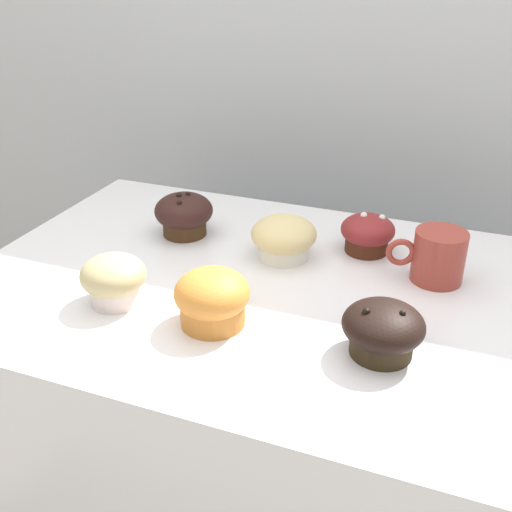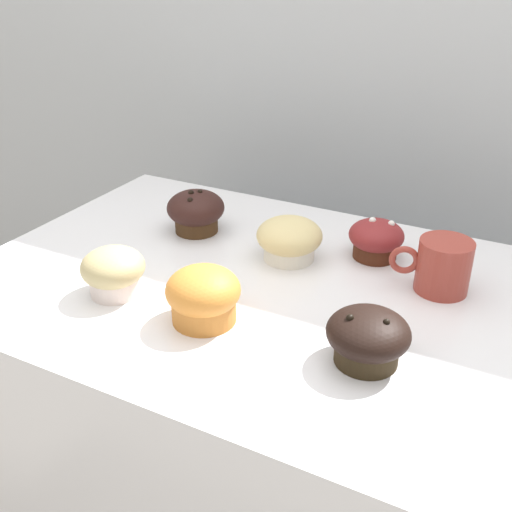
# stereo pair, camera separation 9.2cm
# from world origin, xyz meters

# --- Properties ---
(wall_back) EXTENTS (3.20, 0.10, 1.80)m
(wall_back) POSITION_xyz_m (0.00, 0.60, 0.90)
(wall_back) COLOR #B2B7BC
(wall_back) RESTS_ON ground
(display_counter) EXTENTS (1.00, 0.64, 0.91)m
(display_counter) POSITION_xyz_m (0.00, 0.00, 0.45)
(display_counter) COLOR silver
(display_counter) RESTS_ON ground
(muffin_front_center) EXTENTS (0.11, 0.11, 0.07)m
(muffin_front_center) POSITION_xyz_m (-0.03, 0.09, 0.94)
(muffin_front_center) COLOR white
(muffin_front_center) RESTS_ON display_counter
(muffin_back_left) EXTENTS (0.11, 0.11, 0.08)m
(muffin_back_left) POSITION_xyz_m (-0.23, 0.11, 0.95)
(muffin_back_left) COLOR #3D2715
(muffin_back_left) RESTS_ON display_counter
(muffin_back_right) EXTENTS (0.10, 0.10, 0.07)m
(muffin_back_right) POSITION_xyz_m (-0.21, -0.13, 0.95)
(muffin_back_right) COLOR silver
(muffin_back_right) RESTS_ON display_counter
(muffin_front_left) EXTENTS (0.11, 0.11, 0.08)m
(muffin_front_left) POSITION_xyz_m (-0.06, -0.13, 0.95)
(muffin_front_left) COLOR #C87831
(muffin_front_left) RESTS_ON display_counter
(muffin_front_right) EXTENTS (0.11, 0.11, 0.07)m
(muffin_front_right) POSITION_xyz_m (0.18, -0.12, 0.94)
(muffin_front_right) COLOR black
(muffin_front_right) RESTS_ON display_counter
(muffin_back_center) EXTENTS (0.09, 0.09, 0.07)m
(muffin_back_center) POSITION_xyz_m (0.10, 0.17, 0.94)
(muffin_back_center) COLOR #462012
(muffin_back_center) RESTS_ON display_counter
(coffee_cup) EXTENTS (0.12, 0.08, 0.08)m
(coffee_cup) POSITION_xyz_m (0.22, 0.10, 0.95)
(coffee_cup) COLOR #99382D
(coffee_cup) RESTS_ON display_counter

